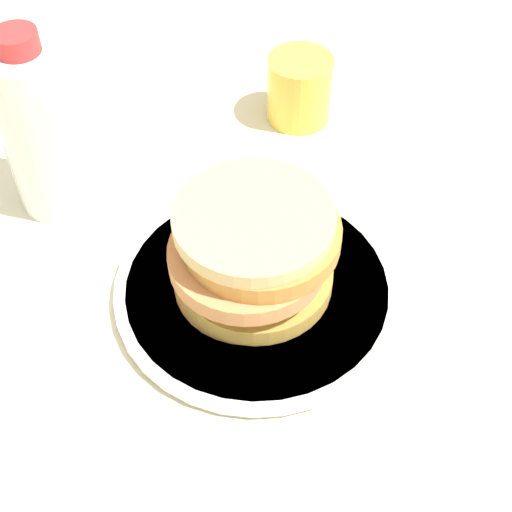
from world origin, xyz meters
TOP-DOWN VIEW (x-y plane):
  - ground_plane at (0.00, 0.00)m, footprint 4.00×4.00m
  - plate at (-0.03, -0.00)m, footprint 0.25×0.25m
  - pancake_stack at (-0.03, -0.00)m, footprint 0.14×0.15m
  - juice_glass at (-0.04, 0.25)m, footprint 0.07×0.07m
  - water_bottle_mid at (-0.24, 0.07)m, footprint 0.08×0.08m

SIDE VIEW (x-z plane):
  - ground_plane at x=0.00m, z-range 0.00..0.00m
  - plate at x=-0.03m, z-range 0.00..0.01m
  - juice_glass at x=-0.04m, z-range 0.00..0.07m
  - pancake_stack at x=-0.03m, z-range 0.01..0.10m
  - water_bottle_mid at x=-0.24m, z-range -0.01..0.18m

